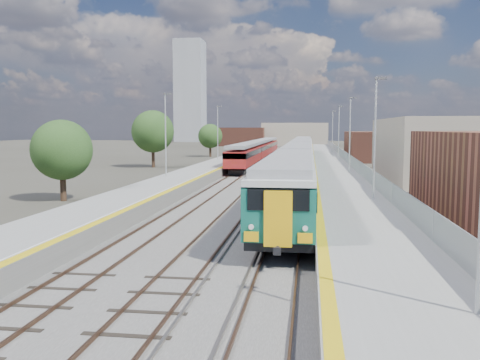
# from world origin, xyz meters

# --- Properties ---
(ground) EXTENTS (320.00, 320.00, 0.00)m
(ground) POSITION_xyz_m (0.00, 50.00, 0.00)
(ground) COLOR #47443A
(ground) RESTS_ON ground
(ballast_bed) EXTENTS (10.50, 155.00, 0.06)m
(ballast_bed) POSITION_xyz_m (-2.25, 52.50, 0.03)
(ballast_bed) COLOR #565451
(ballast_bed) RESTS_ON ground
(tracks) EXTENTS (8.96, 160.00, 0.17)m
(tracks) POSITION_xyz_m (-1.65, 54.18, 0.11)
(tracks) COLOR #4C3323
(tracks) RESTS_ON ground
(platform_right) EXTENTS (4.70, 155.00, 8.52)m
(platform_right) POSITION_xyz_m (5.28, 52.49, 0.54)
(platform_right) COLOR slate
(platform_right) RESTS_ON ground
(platform_left) EXTENTS (4.30, 155.00, 8.52)m
(platform_left) POSITION_xyz_m (-9.05, 52.49, 0.52)
(platform_left) COLOR slate
(platform_left) RESTS_ON ground
(buildings) EXTENTS (72.00, 185.50, 40.00)m
(buildings) POSITION_xyz_m (-18.12, 138.60, 10.70)
(buildings) COLOR brown
(buildings) RESTS_ON ground
(green_train) EXTENTS (2.88, 80.25, 3.17)m
(green_train) POSITION_xyz_m (1.50, 48.42, 2.24)
(green_train) COLOR black
(green_train) RESTS_ON ground
(red_train) EXTENTS (2.63, 53.48, 3.32)m
(red_train) POSITION_xyz_m (-5.50, 70.97, 1.97)
(red_train) COLOR black
(red_train) RESTS_ON ground
(tree_a) EXTENTS (4.44, 4.44, 6.02)m
(tree_a) POSITION_xyz_m (-15.47, 24.96, 3.79)
(tree_a) COLOR #382619
(tree_a) RESTS_ON ground
(tree_b) EXTENTS (5.79, 5.79, 7.85)m
(tree_b) POSITION_xyz_m (-18.73, 57.22, 4.94)
(tree_b) COLOR #382619
(tree_b) RESTS_ON ground
(tree_c) EXTENTS (4.58, 4.58, 6.21)m
(tree_c) POSITION_xyz_m (-16.06, 84.28, 3.91)
(tree_c) COLOR #382619
(tree_c) RESTS_ON ground
(tree_d) EXTENTS (4.39, 4.39, 5.95)m
(tree_d) POSITION_xyz_m (22.83, 71.28, 3.74)
(tree_d) COLOR #382619
(tree_d) RESTS_ON ground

